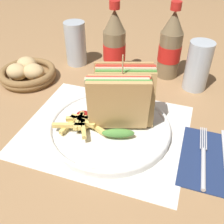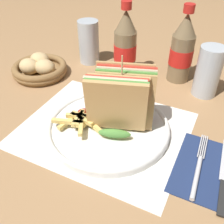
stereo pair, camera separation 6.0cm
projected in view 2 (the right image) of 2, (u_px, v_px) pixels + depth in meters
ground_plane at (110, 139)px, 0.59m from camera, size 4.00×4.00×0.00m
placemat at (104, 129)px, 0.61m from camera, size 0.38×0.31×0.00m
plate_main at (108, 127)px, 0.61m from camera, size 0.28×0.28×0.02m
club_sandwich at (121, 100)px, 0.57m from camera, size 0.15×0.14×0.17m
fries_pile at (81, 120)px, 0.59m from camera, size 0.12×0.10×0.02m
ketchup_blob at (85, 113)px, 0.62m from camera, size 0.04×0.03×0.01m
napkin at (211, 170)px, 0.52m from camera, size 0.14×0.18×0.00m
fork at (198, 170)px, 0.51m from camera, size 0.02×0.18×0.01m
knife at (224, 174)px, 0.50m from camera, size 0.03×0.19×0.00m
coke_bottle_near at (125, 46)px, 0.76m from camera, size 0.07×0.07×0.22m
coke_bottle_far at (182, 50)px, 0.74m from camera, size 0.07×0.07×0.22m
glass_near at (208, 75)px, 0.70m from camera, size 0.07×0.07×0.14m
glass_far at (89, 42)px, 0.85m from camera, size 0.07×0.07×0.14m
bread_basket at (39, 68)px, 0.81m from camera, size 0.17×0.17×0.06m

